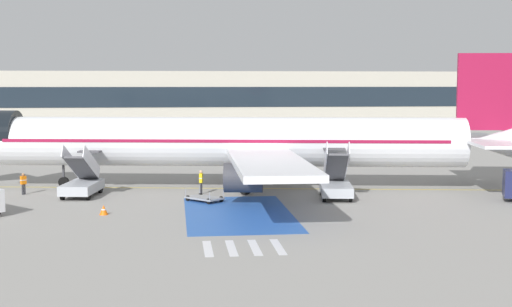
{
  "coord_description": "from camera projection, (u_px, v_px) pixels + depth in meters",
  "views": [
    {
      "loc": [
        -2.8,
        -56.3,
        8.35
      ],
      "look_at": [
        3.56,
        -0.4,
        2.8
      ],
      "focal_mm": 50.0,
      "sensor_mm": 36.0,
      "label": 1
    }
  ],
  "objects": [
    {
      "name": "baggage_cart",
      "position": [
        204.0,
        198.0,
        50.51
      ],
      "size": [
        2.87,
        2.93,
        0.87
      ],
      "rotation": [
        0.0,
        0.0,
        0.75
      ],
      "color": "gray",
      "rests_on": "ground_plane"
    },
    {
      "name": "apron_walkway_bar_0",
      "position": [
        208.0,
        249.0,
        36.09
      ],
      "size": [
        0.44,
        3.6,
        0.01
      ],
      "primitive_type": "cube",
      "color": "silver",
      "rests_on": "ground_plane"
    },
    {
      "name": "apron_walkway_bar_3",
      "position": [
        278.0,
        247.0,
        36.5
      ],
      "size": [
        0.44,
        3.6,
        0.01
      ],
      "primitive_type": "cube",
      "color": "silver",
      "rests_on": "ground_plane"
    },
    {
      "name": "terminal_building",
      "position": [
        206.0,
        99.0,
        137.72
      ],
      "size": [
        106.34,
        12.1,
        10.62
      ],
      "color": "#B2AD9E",
      "rests_on": "ground_plane"
    },
    {
      "name": "apron_walkway_bar_1",
      "position": [
        231.0,
        248.0,
        36.23
      ],
      "size": [
        0.44,
        3.6,
        0.01
      ],
      "primitive_type": "cube",
      "color": "silver",
      "rests_on": "ground_plane"
    },
    {
      "name": "apron_leadline_yellow",
      "position": [
        226.0,
        188.0,
        56.86
      ],
      "size": [
        80.52,
        12.93,
        0.01
      ],
      "primitive_type": "cube",
      "rotation": [
        0.0,
        0.0,
        1.41
      ],
      "color": "gold",
      "rests_on": "ground_plane"
    },
    {
      "name": "fuel_tanker",
      "position": [
        269.0,
        139.0,
        83.9
      ],
      "size": [
        10.02,
        2.81,
        3.6
      ],
      "rotation": [
        0.0,
        0.0,
        1.59
      ],
      "color": "#38383D",
      "rests_on": "ground_plane"
    },
    {
      "name": "ground_plane",
      "position": [
        211.0,
        188.0,
        56.8
      ],
      "size": [
        600.0,
        600.0,
        0.0
      ],
      "primitive_type": "plane",
      "color": "gray"
    },
    {
      "name": "ground_crew_0",
      "position": [
        23.0,
        182.0,
        53.58
      ],
      "size": [
        0.47,
        0.46,
        1.63
      ],
      "rotation": [
        0.0,
        0.0,
        0.73
      ],
      "color": "#2D2D33",
      "rests_on": "ground_plane"
    },
    {
      "name": "traffic_cone_1",
      "position": [
        104.0,
        210.0,
        45.39
      ],
      "size": [
        0.56,
        0.56,
        0.63
      ],
      "color": "orange",
      "rests_on": "ground_plane"
    },
    {
      "name": "airliner",
      "position": [
        234.0,
        142.0,
        56.46
      ],
      "size": [
        47.63,
        36.45,
        10.68
      ],
      "rotation": [
        0.0,
        0.0,
        1.41
      ],
      "color": "silver",
      "rests_on": "ground_plane"
    },
    {
      "name": "boarding_stairs_forward",
      "position": [
        82.0,
        183.0,
        52.73
      ],
      "size": [
        2.92,
        5.47,
        4.03
      ],
      "rotation": [
        0.0,
        0.0,
        -0.16
      ],
      "color": "#ADB2BA",
      "rests_on": "ground_plane"
    },
    {
      "name": "boarding_stairs_aft",
      "position": [
        336.0,
        184.0,
        51.92
      ],
      "size": [
        2.92,
        5.47,
        4.29
      ],
      "rotation": [
        0.0,
        0.0,
        -0.16
      ],
      "color": "#ADB2BA",
      "rests_on": "ground_plane"
    },
    {
      "name": "apron_stand_patch_blue",
      "position": [
        238.0,
        213.0,
        45.93
      ],
      "size": [
        6.8,
        13.51,
        0.01
      ],
      "primitive_type": "cube",
      "color": "#2856A8",
      "rests_on": "ground_plane"
    },
    {
      "name": "apron_walkway_bar_2",
      "position": [
        255.0,
        247.0,
        36.37
      ],
      "size": [
        0.44,
        3.6,
        0.01
      ],
      "primitive_type": "cube",
      "color": "silver",
      "rests_on": "ground_plane"
    },
    {
      "name": "ground_crew_1",
      "position": [
        201.0,
        180.0,
        53.63
      ],
      "size": [
        0.32,
        0.47,
        1.84
      ],
      "rotation": [
        0.0,
        0.0,
        4.48
      ],
      "color": "#2D2D33",
      "rests_on": "ground_plane"
    }
  ]
}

